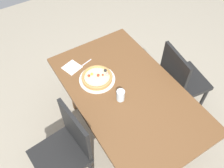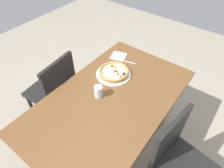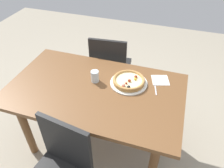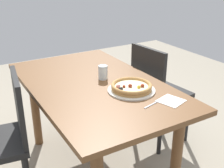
# 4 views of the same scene
# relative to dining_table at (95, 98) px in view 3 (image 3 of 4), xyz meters

# --- Properties ---
(ground_plane) EXTENTS (6.00, 6.00, 0.00)m
(ground_plane) POSITION_rel_dining_table_xyz_m (0.00, 0.00, -0.63)
(ground_plane) COLOR #9E937F
(dining_table) EXTENTS (1.43, 0.85, 0.74)m
(dining_table) POSITION_rel_dining_table_xyz_m (0.00, 0.00, 0.00)
(dining_table) COLOR brown
(dining_table) RESTS_ON ground
(chair_far) EXTENTS (0.44, 0.44, 0.90)m
(chair_far) POSITION_rel_dining_table_xyz_m (-0.08, 0.64, -0.13)
(chair_far) COLOR black
(chair_far) RESTS_ON ground
(plate) EXTENTS (0.31, 0.31, 0.01)m
(plate) POSITION_rel_dining_table_xyz_m (0.25, 0.15, 0.11)
(plate) COLOR silver
(plate) RESTS_ON dining_table
(pizza) EXTENTS (0.27, 0.27, 0.05)m
(pizza) POSITION_rel_dining_table_xyz_m (0.25, 0.15, 0.14)
(pizza) COLOR #B78447
(pizza) RESTS_ON plate
(fork) EXTENTS (0.06, 0.16, 0.00)m
(fork) POSITION_rel_dining_table_xyz_m (0.46, 0.17, 0.11)
(fork) COLOR silver
(fork) RESTS_ON dining_table
(drinking_glass) EXTENTS (0.07, 0.07, 0.10)m
(drinking_glass) POSITION_rel_dining_table_xyz_m (-0.03, 0.09, 0.16)
(drinking_glass) COLOR silver
(drinking_glass) RESTS_ON dining_table
(napkin) EXTENTS (0.18, 0.18, 0.00)m
(napkin) POSITION_rel_dining_table_xyz_m (0.49, 0.27, 0.11)
(napkin) COLOR white
(napkin) RESTS_ON dining_table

